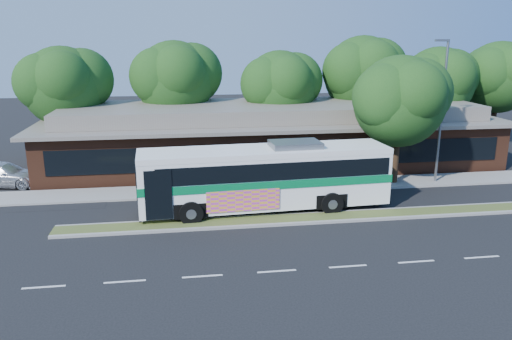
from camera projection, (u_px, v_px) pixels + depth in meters
The scene contains 15 objects.
ground at pixel (316, 223), 25.40m from camera, with size 120.00×120.00×0.00m, color black.
median_strip at pixel (313, 218), 25.96m from camera, with size 26.00×1.10×0.15m, color #455423.
sidewalk at pixel (289, 186), 31.50m from camera, with size 44.00×2.60×0.12m, color gray.
parking_lot at pixel (7, 183), 32.38m from camera, with size 14.00×12.00×0.01m, color black.
plaza_building at pixel (271, 135), 37.27m from camera, with size 33.20×11.20×4.45m.
lamp_post at pixel (441, 108), 31.24m from camera, with size 0.93×0.18×9.07m.
tree_bg_a at pixel (69, 84), 36.27m from camera, with size 6.47×5.80×8.63m.
tree_bg_b at pixel (180, 78), 38.31m from camera, with size 6.69×6.00×9.00m.
tree_bg_c at pixel (285, 85), 38.63m from camera, with size 6.24×5.60×8.26m.
tree_bg_d at pixel (367, 73), 40.39m from camera, with size 6.91×6.20×9.37m.
tree_bg_e at pixel (442, 81), 40.46m from camera, with size 6.47×5.80×8.50m.
tree_bg_f at pixel (502, 75), 42.19m from camera, with size 6.69×6.00×8.92m.
transit_bus at pixel (266, 173), 26.84m from camera, with size 13.58×3.67×3.77m.
sedan at pixel (3, 175), 31.60m from camera, with size 2.11×5.19×1.51m, color silver.
sidewalk_tree at pixel (405, 99), 31.09m from camera, with size 6.34×5.68×8.17m.
Camera 1 is at (-6.56, -23.13, 9.16)m, focal length 35.00 mm.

